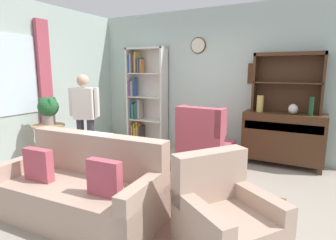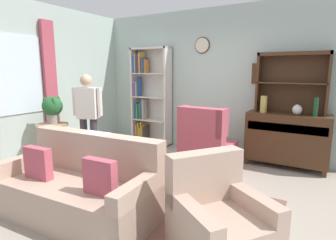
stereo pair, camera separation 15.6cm
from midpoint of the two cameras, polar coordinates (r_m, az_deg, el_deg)
name	(u,v)px [view 2 (the right image)]	position (r m, az deg, el deg)	size (l,w,h in m)	color
ground_plane	(155,189)	(3.97, -1.65, -14.09)	(5.40, 4.60, 0.02)	#9E9384
wall_back	(214,82)	(5.53, 10.33, 7.82)	(5.00, 0.09, 2.80)	#ADC1B7
wall_left	(33,83)	(5.39, -25.44, 6.87)	(0.16, 4.20, 2.80)	#ADC1B7
area_rug	(155,200)	(3.64, -1.52, -16.23)	(2.91, 1.66, 0.01)	brown
bookshelf	(148,97)	(6.07, -3.43, 4.71)	(0.90, 0.30, 2.10)	silver
sideboard	(287,138)	(5.06, 24.19, -3.41)	(1.30, 0.45, 0.92)	#422816
sideboard_hutch	(293,74)	(5.04, 25.23, 8.55)	(1.10, 0.26, 1.00)	#422816
vase_tall	(264,104)	(4.94, 20.06, 3.09)	(0.11, 0.11, 0.28)	tan
vase_round	(297,110)	(4.89, 26.03, 1.93)	(0.15, 0.15, 0.17)	beige
bottle_wine	(316,107)	(4.85, 29.12, 2.37)	(0.07, 0.07, 0.30)	#194223
couch_floral	(80,189)	(3.32, -16.37, -13.53)	(1.85, 0.96, 0.90)	tan
armchair_floral	(219,223)	(2.66, 12.25, -20.17)	(1.07, 1.06, 0.88)	tan
wingback_chair	(206,146)	(4.66, 8.85, -5.31)	(0.81, 0.83, 1.05)	#B74C5B
plant_stand	(54,140)	(5.10, -21.84, -3.86)	(0.52, 0.52, 0.73)	#A87F56
potted_plant_large	(53,108)	(5.06, -22.00, 2.41)	(0.34, 0.34, 0.46)	gray
person_reading	(88,113)	(4.84, -15.40, 1.36)	(0.51, 0.32, 1.56)	#38333D
coffee_table	(145,167)	(3.73, -3.62, -9.73)	(0.80, 0.50, 0.42)	#422816
book_stack	(142,158)	(3.77, -4.14, -7.88)	(0.17, 0.16, 0.08)	gray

